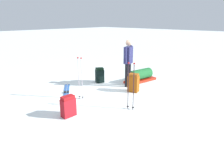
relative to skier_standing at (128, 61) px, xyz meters
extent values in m
plane|color=white|center=(-0.13, 1.00, -0.95)|extent=(80.00, 80.00, 0.00)
cylinder|color=black|center=(-0.03, 0.10, -0.53)|extent=(0.14, 0.14, 0.85)
cylinder|color=black|center=(0.03, -0.10, -0.53)|extent=(0.14, 0.14, 0.85)
cube|color=#242451|center=(0.00, 0.00, 0.20)|extent=(0.30, 0.39, 0.60)
cylinder|color=#242451|center=(-0.06, 0.23, 0.23)|extent=(0.09, 0.09, 0.58)
cylinder|color=#242451|center=(0.06, -0.23, 0.23)|extent=(0.09, 0.09, 0.58)
sphere|color=tan|center=(0.00, 0.00, 0.64)|extent=(0.22, 0.22, 0.22)
cube|color=#2A59A7|center=(1.02, 1.92, -0.94)|extent=(1.42, 1.10, 0.02)
cube|color=black|center=(1.02, 1.92, -0.92)|extent=(0.15, 0.13, 0.03)
cube|color=#2A59A7|center=(1.08, 2.00, -0.94)|extent=(1.42, 1.10, 0.02)
cube|color=black|center=(1.08, 2.00, -0.92)|extent=(0.15, 0.13, 0.03)
cube|color=maroon|center=(-0.37, 2.89, -0.72)|extent=(0.21, 0.36, 0.46)
cube|color=#A71317|center=(-0.37, 2.89, -0.45)|extent=(0.19, 0.32, 0.08)
cube|color=black|center=(1.08, 0.39, -0.71)|extent=(0.38, 0.40, 0.49)
cube|color=black|center=(1.08, 0.39, -0.42)|extent=(0.34, 0.36, 0.08)
cube|color=#90440D|center=(-0.50, 0.33, -0.68)|extent=(0.40, 0.34, 0.54)
cube|color=brown|center=(-0.50, 0.33, -0.37)|extent=(0.36, 0.31, 0.08)
cylinder|color=black|center=(-1.34, 1.47, -0.33)|extent=(0.02, 0.02, 1.25)
sphere|color=#A51919|center=(-1.34, 1.47, 0.33)|extent=(0.05, 0.05, 0.05)
cylinder|color=black|center=(-1.34, 1.47, -0.89)|extent=(0.07, 0.07, 0.01)
cylinder|color=black|center=(-1.20, 1.51, -0.33)|extent=(0.02, 0.02, 1.25)
sphere|color=#A51919|center=(-1.20, 1.51, 0.33)|extent=(0.05, 0.05, 0.05)
cylinder|color=black|center=(-1.20, 1.51, -0.89)|extent=(0.07, 0.07, 0.01)
cylinder|color=#BCADB7|center=(0.25, 1.93, -0.33)|extent=(0.02, 0.02, 1.25)
sphere|color=#A51919|center=(0.25, 1.93, 0.33)|extent=(0.05, 0.05, 0.05)
cylinder|color=black|center=(0.25, 1.93, -0.89)|extent=(0.07, 0.07, 0.01)
cylinder|color=#BCADB7|center=(0.36, 1.96, -0.33)|extent=(0.02, 0.02, 1.25)
sphere|color=#A51919|center=(0.36, 1.96, 0.33)|extent=(0.05, 0.05, 0.05)
cylinder|color=black|center=(0.36, 1.96, -0.89)|extent=(0.07, 0.07, 0.01)
cube|color=red|center=(-0.02, -0.77, -0.91)|extent=(0.70, 1.44, 0.09)
cylinder|color=#1D602D|center=(-0.02, -0.77, -0.66)|extent=(0.57, 1.02, 0.40)
camera|label=1|loc=(-4.32, 5.53, 1.44)|focal=32.01mm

